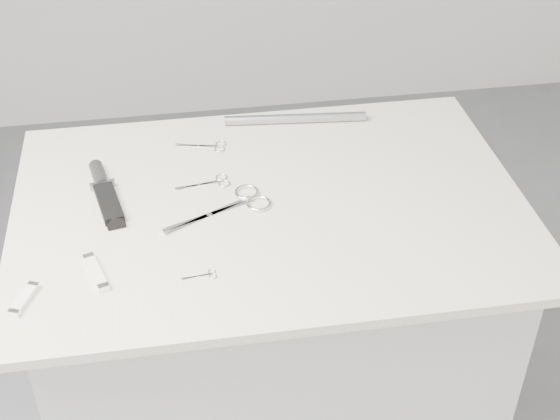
{
  "coord_description": "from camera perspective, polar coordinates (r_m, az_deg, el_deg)",
  "views": [
    {
      "loc": [
        -0.18,
        -1.22,
        1.83
      ],
      "look_at": [
        0.01,
        -0.03,
        0.92
      ],
      "focal_mm": 50.0,
      "sensor_mm": 36.0,
      "label": 1
    }
  ],
  "objects": [
    {
      "name": "pocket_knife_a",
      "position": [
        1.39,
        -13.31,
        -4.43
      ],
      "size": [
        0.05,
        0.1,
        0.01
      ],
      "rotation": [
        0.0,
        0.0,
        1.89
      ],
      "color": "white",
      "rests_on": "display_board"
    },
    {
      "name": "embroidery_scissors_a",
      "position": [
        1.58,
        -5.0,
        2.01
      ],
      "size": [
        0.11,
        0.05,
        0.0
      ],
      "rotation": [
        0.0,
        0.0,
        0.15
      ],
      "color": "silver",
      "rests_on": "display_board"
    },
    {
      "name": "pocket_knife_b",
      "position": [
        1.38,
        -18.2,
        -6.23
      ],
      "size": [
        0.04,
        0.08,
        0.01
      ],
      "rotation": [
        0.0,
        0.0,
        1.18
      ],
      "color": "white",
      "rests_on": "display_board"
    },
    {
      "name": "display_board",
      "position": [
        1.53,
        -0.73,
        0.31
      ],
      "size": [
        1.0,
        0.7,
        0.02
      ],
      "primitive_type": "cube",
      "color": "beige",
      "rests_on": "plinth"
    },
    {
      "name": "embroidery_scissors_b",
      "position": [
        1.7,
        -5.15,
        4.67
      ],
      "size": [
        0.11,
        0.05,
        0.0
      ],
      "rotation": [
        0.0,
        0.0,
        -0.23
      ],
      "color": "silver",
      "rests_on": "display_board"
    },
    {
      "name": "metal_rail",
      "position": [
        1.78,
        1.15,
        6.71
      ],
      "size": [
        0.32,
        0.05,
        0.02
      ],
      "primitive_type": "cylinder",
      "rotation": [
        0.0,
        1.57,
        -0.09
      ],
      "color": "gray",
      "rests_on": "display_board"
    },
    {
      "name": "tiny_scissors",
      "position": [
        1.36,
        -5.57,
        -4.79
      ],
      "size": [
        0.06,
        0.03,
        0.0
      ],
      "rotation": [
        0.0,
        0.0,
        0.11
      ],
      "color": "silver",
      "rests_on": "display_board"
    },
    {
      "name": "sheathed_knife",
      "position": [
        1.59,
        -12.74,
        1.42
      ],
      "size": [
        0.07,
        0.21,
        0.03
      ],
      "rotation": [
        0.0,
        0.0,
        1.78
      ],
      "color": "black",
      "rests_on": "display_board"
    },
    {
      "name": "large_shears",
      "position": [
        1.52,
        -3.13,
        0.45
      ],
      "size": [
        0.22,
        0.14,
        0.01
      ],
      "rotation": [
        0.0,
        0.0,
        0.43
      ],
      "color": "silver",
      "rests_on": "display_board"
    },
    {
      "name": "plinth",
      "position": [
        1.85,
        -0.62,
        -11.22
      ],
      "size": [
        0.9,
        0.6,
        0.9
      ],
      "primitive_type": "cube",
      "color": "#B3B3B1",
      "rests_on": "ground"
    }
  ]
}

